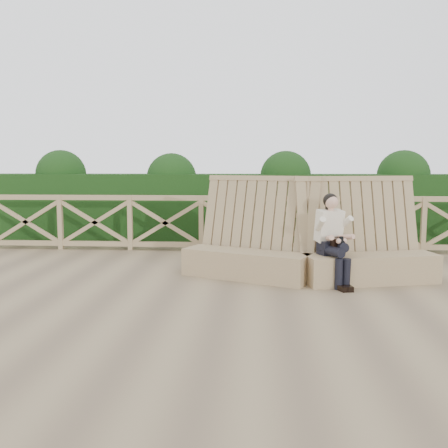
{
  "coord_description": "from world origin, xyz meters",
  "views": [
    {
      "loc": [
        0.42,
        -6.23,
        1.67
      ],
      "look_at": [
        -0.04,
        0.4,
        0.9
      ],
      "focal_mm": 40.0,
      "sensor_mm": 36.0,
      "label": 1
    }
  ],
  "objects": [
    {
      "name": "guardrail",
      "position": [
        0.0,
        3.5,
        0.55
      ],
      "size": [
        10.1,
        0.09,
        1.1
      ],
      "color": "#87704E",
      "rests_on": "ground"
    },
    {
      "name": "woman",
      "position": [
        1.47,
        0.84,
        0.69
      ],
      "size": [
        0.5,
        0.82,
        1.29
      ],
      "rotation": [
        0.0,
        0.0,
        0.39
      ],
      "color": "black",
      "rests_on": "ground"
    },
    {
      "name": "bench",
      "position": [
        1.14,
        1.12,
        0.39
      ],
      "size": [
        3.78,
        1.46,
        1.55
      ],
      "rotation": [
        0.0,
        0.0,
        -0.07
      ],
      "color": "#8B734F",
      "rests_on": "ground"
    },
    {
      "name": "hedge",
      "position": [
        0.0,
        4.7,
        0.75
      ],
      "size": [
        12.0,
        1.2,
        1.5
      ],
      "primitive_type": "cube",
      "color": "black",
      "rests_on": "ground"
    },
    {
      "name": "ground",
      "position": [
        0.0,
        0.0,
        0.0
      ],
      "size": [
        60.0,
        60.0,
        0.0
      ],
      "primitive_type": "plane",
      "color": "brown",
      "rests_on": "ground"
    }
  ]
}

